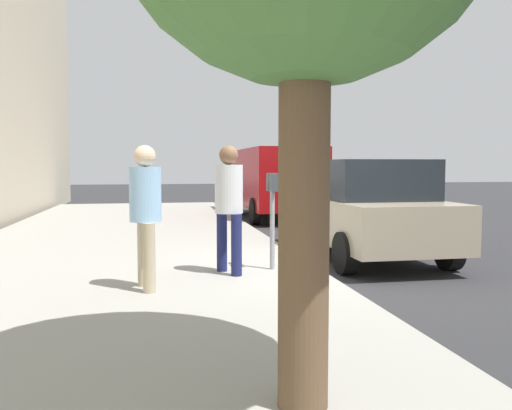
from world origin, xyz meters
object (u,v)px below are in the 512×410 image
(parking_meter, at_px, (272,200))
(parked_van_far, at_px, (275,178))
(pedestrian_at_meter, at_px, (229,198))
(parked_sedan_near, at_px, (365,208))
(pedestrian_bystander, at_px, (145,205))

(parking_meter, distance_m, parked_van_far, 9.07)
(pedestrian_at_meter, bearing_deg, parking_meter, -7.91)
(parking_meter, xyz_separation_m, parked_sedan_near, (1.51, -2.04, -0.27))
(pedestrian_at_meter, bearing_deg, parked_van_far, 49.60)
(parking_meter, distance_m, pedestrian_at_meter, 0.69)
(pedestrian_bystander, bearing_deg, parked_van_far, 57.69)
(pedestrian_at_meter, height_order, parked_sedan_near, pedestrian_at_meter)
(pedestrian_at_meter, xyz_separation_m, parked_sedan_near, (1.70, -2.71, -0.32))
(pedestrian_bystander, height_order, parked_sedan_near, pedestrian_bystander)
(pedestrian_bystander, relative_size, parked_sedan_near, 0.40)
(pedestrian_bystander, distance_m, parked_sedan_near, 4.58)
(parking_meter, relative_size, pedestrian_at_meter, 0.78)
(parked_van_far, bearing_deg, parking_meter, 166.97)
(parking_meter, relative_size, pedestrian_bystander, 0.80)
(pedestrian_at_meter, xyz_separation_m, parked_van_far, (9.02, -2.71, 0.04))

